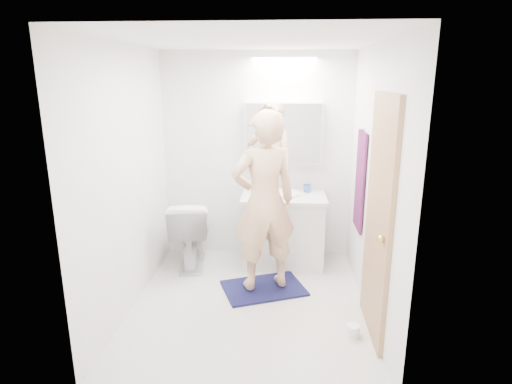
# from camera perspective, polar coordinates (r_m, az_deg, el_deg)

# --- Properties ---
(floor) EXTENTS (2.50, 2.50, 0.00)m
(floor) POSITION_cam_1_polar(r_m,az_deg,el_deg) (4.22, -0.93, -14.80)
(floor) COLOR silver
(floor) RESTS_ON ground
(ceiling) EXTENTS (2.50, 2.50, 0.00)m
(ceiling) POSITION_cam_1_polar(r_m,az_deg,el_deg) (3.67, -1.09, 19.74)
(ceiling) COLOR white
(ceiling) RESTS_ON floor
(wall_back) EXTENTS (2.50, 0.00, 2.50)m
(wall_back) POSITION_cam_1_polar(r_m,az_deg,el_deg) (4.99, 0.16, 4.69)
(wall_back) COLOR white
(wall_back) RESTS_ON floor
(wall_front) EXTENTS (2.50, 0.00, 2.50)m
(wall_front) POSITION_cam_1_polar(r_m,az_deg,el_deg) (2.58, -3.26, -5.51)
(wall_front) COLOR white
(wall_front) RESTS_ON floor
(wall_left) EXTENTS (0.00, 2.50, 2.50)m
(wall_left) POSITION_cam_1_polar(r_m,az_deg,el_deg) (4.01, -16.89, 1.41)
(wall_left) COLOR white
(wall_left) RESTS_ON floor
(wall_right) EXTENTS (0.00, 2.50, 2.50)m
(wall_right) POSITION_cam_1_polar(r_m,az_deg,el_deg) (3.84, 15.60, 0.92)
(wall_right) COLOR white
(wall_right) RESTS_ON floor
(vanity_cabinet) EXTENTS (0.90, 0.55, 0.78)m
(vanity_cabinet) POSITION_cam_1_polar(r_m,az_deg,el_deg) (4.92, 3.67, -5.30)
(vanity_cabinet) COLOR silver
(vanity_cabinet) RESTS_ON floor
(countertop) EXTENTS (0.95, 0.58, 0.04)m
(countertop) POSITION_cam_1_polar(r_m,az_deg,el_deg) (4.79, 3.75, -0.70)
(countertop) COLOR white
(countertop) RESTS_ON vanity_cabinet
(sink_basin) EXTENTS (0.36, 0.36, 0.03)m
(sink_basin) POSITION_cam_1_polar(r_m,az_deg,el_deg) (4.81, 3.76, -0.20)
(sink_basin) COLOR white
(sink_basin) RESTS_ON countertop
(faucet) EXTENTS (0.02, 0.02, 0.16)m
(faucet) POSITION_cam_1_polar(r_m,az_deg,el_deg) (4.98, 3.77, 1.10)
(faucet) COLOR silver
(faucet) RESTS_ON countertop
(medicine_cabinet) EXTENTS (0.88, 0.14, 0.70)m
(medicine_cabinet) POSITION_cam_1_polar(r_m,az_deg,el_deg) (4.86, 3.68, 7.96)
(medicine_cabinet) COLOR white
(medicine_cabinet) RESTS_ON wall_back
(mirror_panel) EXTENTS (0.84, 0.01, 0.66)m
(mirror_panel) POSITION_cam_1_polar(r_m,az_deg,el_deg) (4.78, 3.68, 7.84)
(mirror_panel) COLOR silver
(mirror_panel) RESTS_ON medicine_cabinet
(toilet) EXTENTS (0.54, 0.82, 0.79)m
(toilet) POSITION_cam_1_polar(r_m,az_deg,el_deg) (4.92, -8.80, -5.38)
(toilet) COLOR white
(toilet) RESTS_ON floor
(bath_rug) EXTENTS (0.94, 0.80, 0.02)m
(bath_rug) POSITION_cam_1_polar(r_m,az_deg,el_deg) (4.47, 1.05, -12.79)
(bath_rug) COLOR #161846
(bath_rug) RESTS_ON floor
(person) EXTENTS (0.76, 0.63, 1.78)m
(person) POSITION_cam_1_polar(r_m,az_deg,el_deg) (4.12, 1.11, -1.34)
(person) COLOR #DDAC85
(person) RESTS_ON bath_rug
(door) EXTENTS (0.04, 0.80, 2.00)m
(door) POSITION_cam_1_polar(r_m,az_deg,el_deg) (3.56, 16.17, -3.58)
(door) COLOR tan
(door) RESTS_ON wall_right
(door_knob) EXTENTS (0.06, 0.06, 0.06)m
(door_knob) POSITION_cam_1_polar(r_m,az_deg,el_deg) (3.29, 16.50, -6.08)
(door_knob) COLOR gold
(door_knob) RESTS_ON door
(towel) EXTENTS (0.02, 0.42, 1.00)m
(towel) POSITION_cam_1_polar(r_m,az_deg,el_deg) (4.38, 13.80, 1.43)
(towel) COLOR #17123B
(towel) RESTS_ON wall_right
(towel_hook) EXTENTS (0.07, 0.02, 0.02)m
(towel_hook) POSITION_cam_1_polar(r_m,az_deg,el_deg) (4.29, 14.07, 8.20)
(towel_hook) COLOR silver
(towel_hook) RESTS_ON wall_right
(soap_bottle_a) EXTENTS (0.09, 0.09, 0.20)m
(soap_bottle_a) POSITION_cam_1_polar(r_m,az_deg,el_deg) (4.91, -0.07, 1.19)
(soap_bottle_a) COLOR #CEC785
(soap_bottle_a) RESTS_ON countertop
(soap_bottle_b) EXTENTS (0.11, 0.11, 0.17)m
(soap_bottle_b) POSITION_cam_1_polar(r_m,az_deg,el_deg) (4.94, 1.84, 1.08)
(soap_bottle_b) COLOR #568EBA
(soap_bottle_b) RESTS_ON countertop
(toothbrush_cup) EXTENTS (0.10, 0.10, 0.09)m
(toothbrush_cup) POSITION_cam_1_polar(r_m,az_deg,el_deg) (4.94, 6.86, 0.49)
(toothbrush_cup) COLOR #3A66B0
(toothbrush_cup) RESTS_ON countertop
(toilet_paper_roll) EXTENTS (0.11, 0.11, 0.10)m
(toilet_paper_roll) POSITION_cam_1_polar(r_m,az_deg,el_deg) (3.83, 12.94, -17.72)
(toilet_paper_roll) COLOR white
(toilet_paper_roll) RESTS_ON floor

